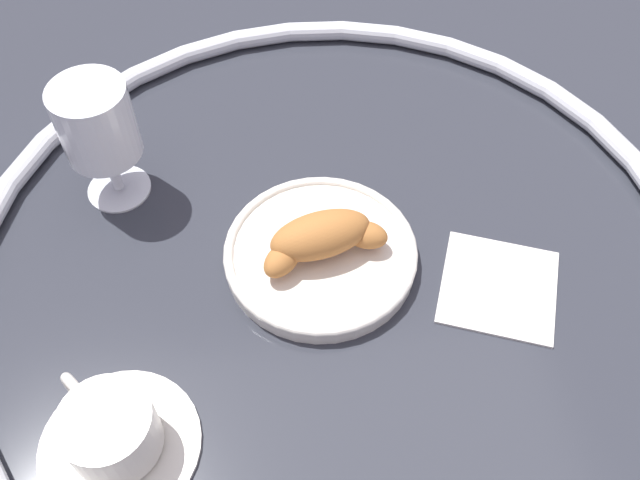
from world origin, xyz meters
TOP-DOWN VIEW (x-y plane):
  - ground_plane at (0.00, 0.00)m, footprint 2.20×2.20m
  - table_chrome_rim at (0.00, 0.00)m, footprint 0.74×0.74m
  - pastry_plate at (0.01, -0.00)m, footprint 0.19×0.19m
  - croissant_large at (0.01, -0.00)m, footprint 0.13×0.08m
  - coffee_cup_near at (0.21, 0.16)m, footprint 0.14×0.14m
  - juice_glass_left at (0.21, -0.13)m, footprint 0.08×0.08m
  - folded_napkin at (-0.16, 0.06)m, footprint 0.14×0.14m

SIDE VIEW (x-z plane):
  - ground_plane at x=0.00m, z-range 0.00..0.00m
  - folded_napkin at x=-0.16m, z-range 0.00..0.01m
  - pastry_plate at x=0.01m, z-range 0.00..0.02m
  - table_chrome_rim at x=0.00m, z-range 0.00..0.02m
  - coffee_cup_near at x=0.21m, z-range 0.00..0.06m
  - croissant_large at x=0.01m, z-range 0.02..0.06m
  - juice_glass_left at x=0.21m, z-range 0.02..0.16m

